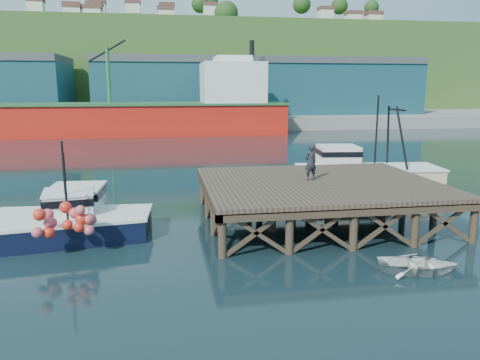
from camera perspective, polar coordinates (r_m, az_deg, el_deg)
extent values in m
plane|color=black|center=(24.10, -3.09, -5.50)|extent=(300.00, 300.00, 0.00)
cube|color=brown|center=(24.79, 9.60, -0.40)|extent=(12.00, 10.00, 0.25)
cube|color=#473828|center=(20.44, 13.96, -3.81)|extent=(12.00, 0.30, 0.35)
cylinder|color=#473828|center=(19.39, -2.16, -7.23)|extent=(0.36, 0.36, 2.60)
cylinder|color=#473828|center=(23.61, 26.58, -5.05)|extent=(0.36, 0.36, 2.60)
cylinder|color=#473828|center=(28.41, -4.55, -1.26)|extent=(0.36, 0.36, 2.60)
cylinder|color=#473828|center=(31.45, 16.62, -0.48)|extent=(0.36, 0.36, 2.60)
cube|color=gray|center=(93.17, -7.88, 7.52)|extent=(160.00, 40.00, 2.00)
cube|color=#1C4D5C|center=(87.98, -7.88, 10.89)|extent=(28.00, 16.00, 9.00)
cube|color=#1C4D5C|center=(93.75, 11.12, 10.81)|extent=(30.00, 16.00, 9.00)
cube|color=red|center=(71.74, -17.09, 7.00)|extent=(55.00, 9.50, 4.40)
cube|color=#26592D|center=(71.62, -17.20, 8.83)|extent=(55.50, 10.00, 0.30)
cube|color=silver|center=(71.71, -0.97, 11.72)|extent=(9.00, 9.00, 6.00)
cube|color=silver|center=(71.81, -0.98, 14.36)|extent=(5.00, 7.00, 1.20)
cylinder|color=black|center=(72.42, 1.45, 15.68)|extent=(0.70, 0.70, 2.50)
cube|color=#2D511E|center=(123.03, -8.41, 13.06)|extent=(220.00, 50.00, 22.00)
cube|color=black|center=(22.72, -20.05, -5.90)|extent=(6.87, 3.31, 1.02)
cube|color=silver|center=(22.57, -20.14, -4.60)|extent=(7.00, 3.38, 0.14)
cube|color=silver|center=(23.60, -20.11, -2.70)|extent=(2.43, 2.43, 1.02)
cube|color=black|center=(23.55, -20.15, -2.16)|extent=(2.57, 2.57, 0.34)
cylinder|color=black|center=(21.57, -20.49, -1.05)|extent=(0.10, 0.10, 3.18)
cube|color=black|center=(23.84, -19.79, -5.11)|extent=(7.41, 3.16, 1.00)
cube|color=silver|center=(23.70, -19.87, -3.89)|extent=(7.56, 3.22, 0.13)
cube|color=silver|center=(24.82, -19.22, -2.04)|extent=(2.57, 2.57, 1.00)
cube|color=black|center=(24.77, -19.25, -1.54)|extent=(2.71, 2.71, 0.33)
cylinder|color=black|center=(22.63, -20.61, -0.05)|extent=(0.10, 0.10, 3.57)
sphere|color=#D94F5B|center=(20.76, -22.14, -5.59)|extent=(0.47, 0.47, 0.47)
sphere|color=#D94F5B|center=(20.71, -19.33, -4.78)|extent=(0.47, 0.47, 0.47)
sphere|color=red|center=(20.21, -20.89, -4.63)|extent=(0.47, 0.47, 0.47)
cube|color=beige|center=(33.06, 15.33, 0.10)|extent=(9.71, 4.28, 1.54)
cube|color=silver|center=(32.92, 15.40, 1.49)|extent=(9.90, 4.47, 0.13)
cube|color=silver|center=(31.97, 11.98, 2.69)|extent=(2.82, 2.67, 1.54)
cube|color=black|center=(31.92, 12.01, 3.29)|extent=(2.91, 2.76, 0.34)
cylinder|color=black|center=(32.81, 16.29, 5.41)|extent=(0.12, 0.12, 5.13)
imported|color=silver|center=(19.35, 20.85, -9.59)|extent=(3.43, 2.85, 0.61)
imported|color=black|center=(24.79, 8.61, 2.16)|extent=(0.78, 0.61, 1.90)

